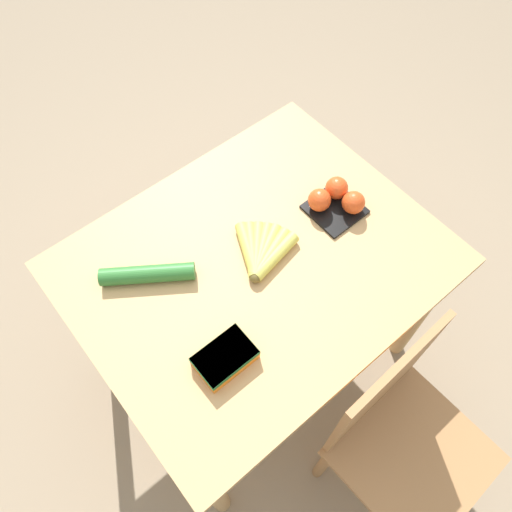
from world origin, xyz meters
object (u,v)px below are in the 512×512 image
object	(u,v)px
chair	(399,436)
banana_bunch	(261,252)
cucumber_near	(148,274)
tomato_pack	(336,199)
carrot_bag	(225,357)

from	to	relation	value
chair	banana_bunch	size ratio (longest dim) A/B	4.50
chair	cucumber_near	world-z (taller)	chair
chair	tomato_pack	distance (m)	0.75
carrot_bag	cucumber_near	distance (m)	0.34
tomato_pack	cucumber_near	size ratio (longest dim) A/B	0.63
chair	banana_bunch	world-z (taller)	chair
banana_bunch	cucumber_near	world-z (taller)	cucumber_near
banana_bunch	tomato_pack	distance (m)	0.30
banana_bunch	tomato_pack	xyz separation A→B (m)	(-0.30, 0.01, 0.02)
carrot_bag	cucumber_near	world-z (taller)	cucumber_near
carrot_bag	chair	bearing A→B (deg)	125.40
carrot_bag	banana_bunch	bearing A→B (deg)	-146.47
banana_bunch	carrot_bag	xyz separation A→B (m)	(0.28, 0.19, 0.01)
banana_bunch	cucumber_near	size ratio (longest dim) A/B	0.80
chair	cucumber_near	bearing A→B (deg)	111.13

